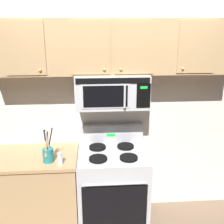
{
  "coord_description": "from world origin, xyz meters",
  "views": [
    {
      "loc": [
        -0.2,
        -2.29,
        2.25
      ],
      "look_at": [
        0.0,
        0.49,
        1.35
      ],
      "focal_mm": 44.17,
      "sensor_mm": 36.0,
      "label": 1
    }
  ],
  "objects_px": {
    "stove_range": "(112,187)",
    "over_range_microwave": "(112,90)",
    "salt_shaker": "(60,159)",
    "utensil_crock_teal": "(48,153)"
  },
  "relations": [
    {
      "from": "utensil_crock_teal",
      "to": "over_range_microwave",
      "type": "bearing_deg",
      "value": 21.62
    },
    {
      "from": "stove_range",
      "to": "utensil_crock_teal",
      "type": "xyz_separation_m",
      "value": [
        -0.67,
        -0.15,
        0.53
      ]
    },
    {
      "from": "stove_range",
      "to": "utensil_crock_teal",
      "type": "bearing_deg",
      "value": -167.51
    },
    {
      "from": "over_range_microwave",
      "to": "salt_shaker",
      "type": "distance_m",
      "value": 0.88
    },
    {
      "from": "over_range_microwave",
      "to": "utensil_crock_teal",
      "type": "height_order",
      "value": "over_range_microwave"
    },
    {
      "from": "stove_range",
      "to": "salt_shaker",
      "type": "xyz_separation_m",
      "value": [
        -0.54,
        -0.2,
        0.49
      ]
    },
    {
      "from": "stove_range",
      "to": "over_range_microwave",
      "type": "relative_size",
      "value": 1.47
    },
    {
      "from": "salt_shaker",
      "to": "over_range_microwave",
      "type": "bearing_deg",
      "value": 30.63
    },
    {
      "from": "stove_range",
      "to": "over_range_microwave",
      "type": "bearing_deg",
      "value": 90.14
    },
    {
      "from": "over_range_microwave",
      "to": "salt_shaker",
      "type": "relative_size",
      "value": 6.31
    }
  ]
}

